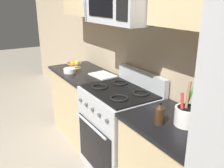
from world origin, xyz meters
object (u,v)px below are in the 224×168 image
object	(u,v)px
range_oven	(119,130)
fruit_basket	(74,65)
utensil_crock	(186,115)
prep_bowl	(70,70)
bottle_soy	(159,114)
cutting_board	(103,75)
microwave	(123,5)

from	to	relation	value
range_oven	fruit_basket	world-z (taller)	range_oven
utensil_crock	fruit_basket	xyz separation A→B (m)	(-1.93, -0.06, -0.03)
prep_bowl	utensil_crock	bearing A→B (deg)	7.00
fruit_basket	bottle_soy	bearing A→B (deg)	-3.08
cutting_board	range_oven	bearing A→B (deg)	-12.32
fruit_basket	bottle_soy	world-z (taller)	bottle_soy
microwave	fruit_basket	xyz separation A→B (m)	(-1.10, -0.05, -0.79)
cutting_board	prep_bowl	xyz separation A→B (m)	(-0.34, -0.29, 0.02)
microwave	utensil_crock	size ratio (longest dim) A/B	2.37
microwave	cutting_board	distance (m)	1.01
utensil_crock	prep_bowl	size ratio (longest dim) A/B	2.14
fruit_basket	microwave	bearing A→B (deg)	2.49
bottle_soy	fruit_basket	bearing A→B (deg)	176.92
range_oven	prep_bowl	xyz separation A→B (m)	(-0.90, -0.17, 0.47)
bottle_soy	prep_bowl	size ratio (longest dim) A/B	1.16
microwave	utensil_crock	xyz separation A→B (m)	(0.82, 0.02, -0.76)
fruit_basket	cutting_board	world-z (taller)	fruit_basket
fruit_basket	cutting_board	xyz separation A→B (m)	(0.54, 0.15, -0.04)
range_oven	fruit_basket	xyz separation A→B (m)	(-1.10, -0.02, 0.48)
range_oven	cutting_board	distance (m)	0.73
cutting_board	prep_bowl	world-z (taller)	prep_bowl
microwave	prep_bowl	distance (m)	1.23
bottle_soy	prep_bowl	bearing A→B (deg)	-178.24
utensil_crock	prep_bowl	bearing A→B (deg)	-173.00
fruit_basket	bottle_soy	distance (m)	1.82
range_oven	fruit_basket	bearing A→B (deg)	-178.86
microwave	bottle_soy	bearing A→B (deg)	-11.54
bottle_soy	prep_bowl	distance (m)	1.62
bottle_soy	utensil_crock	bearing A→B (deg)	55.67
bottle_soy	prep_bowl	xyz separation A→B (m)	(-1.62, -0.05, -0.05)
range_oven	microwave	distance (m)	1.27
fruit_basket	prep_bowl	size ratio (longest dim) A/B	1.29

